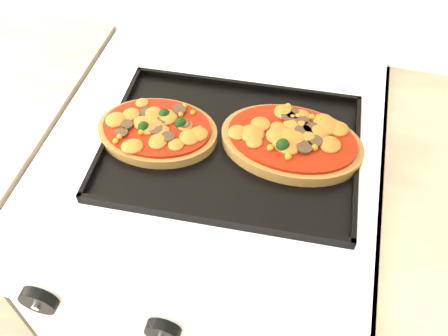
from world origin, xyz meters
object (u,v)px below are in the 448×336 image
(pizza_left, at_px, (157,129))
(pizza_right, at_px, (292,141))
(stove, at_px, (217,265))
(baking_tray, at_px, (231,146))

(pizza_left, relative_size, pizza_right, 0.86)
(pizza_left, xyz_separation_m, pizza_right, (0.23, 0.03, 0.00))
(stove, bearing_deg, pizza_left, -168.89)
(stove, bearing_deg, pizza_right, 3.68)
(pizza_left, bearing_deg, baking_tray, 2.40)
(baking_tray, bearing_deg, pizza_right, 9.93)
(baking_tray, relative_size, pizza_left, 2.06)
(stove, xyz_separation_m, pizza_right, (0.14, 0.01, 0.48))
(pizza_left, bearing_deg, pizza_right, 6.83)
(stove, height_order, pizza_left, pizza_left)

